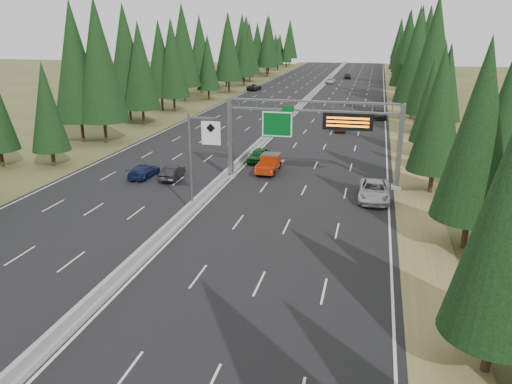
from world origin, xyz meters
TOP-DOWN VIEW (x-y plane):
  - road at (0.00, 80.00)m, footprint 32.00×260.00m
  - shoulder_right at (17.80, 80.00)m, footprint 3.60×260.00m
  - shoulder_left at (-17.80, 80.00)m, footprint 3.60×260.00m
  - median_barrier at (0.00, 80.00)m, footprint 0.70×260.00m
  - sign_gantry at (8.92, 34.88)m, footprint 16.75×0.98m
  - hov_sign_pole at (0.58, 24.97)m, footprint 2.80×0.50m
  - tree_row_right at (21.85, 79.48)m, footprint 11.33×245.63m
  - tree_row_left at (-21.93, 76.98)m, footprint 12.22×243.11m
  - silver_minivan at (14.23, 31.32)m, footprint 2.70×5.74m
  - red_pickup at (3.62, 38.11)m, footprint 1.87×5.23m
  - car_ahead_green at (1.63, 41.57)m, footprint 2.07×4.32m
  - car_ahead_dkred at (9.08, 61.15)m, footprint 2.02×4.64m
  - car_ahead_dkgrey at (14.50, 73.04)m, footprint 2.53×5.15m
  - car_ahead_white at (1.65, 125.42)m, footprint 2.32×4.73m
  - car_ahead_far at (5.19, 139.83)m, footprint 2.32×4.98m
  - car_onc_near at (-5.00, 33.00)m, footprint 1.71×4.13m
  - car_onc_blue at (-8.03, 32.98)m, footprint 1.94×4.46m
  - car_onc_white at (-1.50, 70.88)m, footprint 1.97×4.10m
  - car_onc_far at (-14.50, 105.96)m, footprint 2.83×5.36m

SIDE VIEW (x-z plane):
  - shoulder_right at x=17.80m, z-range 0.00..0.06m
  - shoulder_left at x=-17.80m, z-range 0.00..0.06m
  - road at x=0.00m, z-range 0.00..0.08m
  - median_barrier at x=0.00m, z-range -0.01..0.84m
  - car_onc_blue at x=-8.03m, z-range 0.08..1.36m
  - car_ahead_white at x=1.65m, z-range 0.08..1.37m
  - car_onc_near at x=-5.00m, z-range 0.08..1.41m
  - car_onc_white at x=-1.50m, z-range 0.08..1.43m
  - car_ahead_green at x=1.63m, z-range 0.08..1.50m
  - car_onc_far at x=-14.50m, z-range 0.08..1.52m
  - car_ahead_dkgrey at x=14.50m, z-range 0.08..1.52m
  - car_ahead_dkred at x=9.08m, z-range 0.08..1.57m
  - silver_minivan at x=14.23m, z-range 0.08..1.67m
  - car_ahead_far at x=5.19m, z-range 0.08..1.73m
  - red_pickup at x=3.62m, z-range 0.17..1.88m
  - hov_sign_pole at x=0.58m, z-range 0.72..8.72m
  - sign_gantry at x=8.92m, z-range 1.37..9.17m
  - tree_row_right at x=21.85m, z-range -0.06..18.57m
  - tree_row_left at x=-21.93m, z-range -0.13..18.77m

